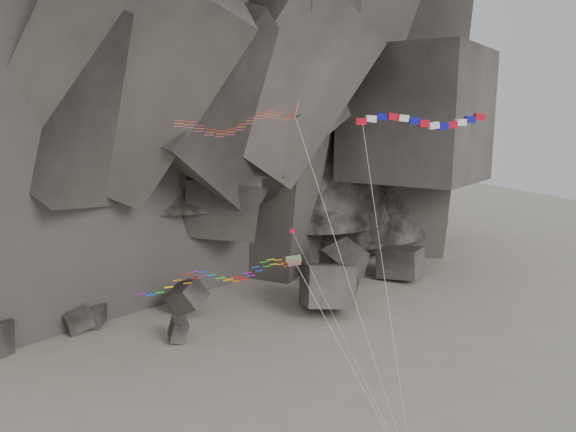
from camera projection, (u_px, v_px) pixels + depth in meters
name	position (u px, v px, depth m)	size (l,w,h in m)	color
headland	(132.00, 29.00, 100.13)	(110.00, 70.00, 84.00)	#4E4640
boulder_field	(308.00, 286.00, 83.65)	(68.40, 17.93, 8.23)	#47423F
delta_kite	(232.00, 123.00, 39.10)	(15.60, 8.79, 28.49)	red
banner_kite	(422.00, 122.00, 45.65)	(10.49, 9.60, 27.30)	red
parafoil_kite	(215.00, 276.00, 39.65)	(18.90, 7.19, 16.95)	#E4EA0D
pennant_kite	(319.00, 287.00, 46.15)	(4.82, 11.89, 17.62)	red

